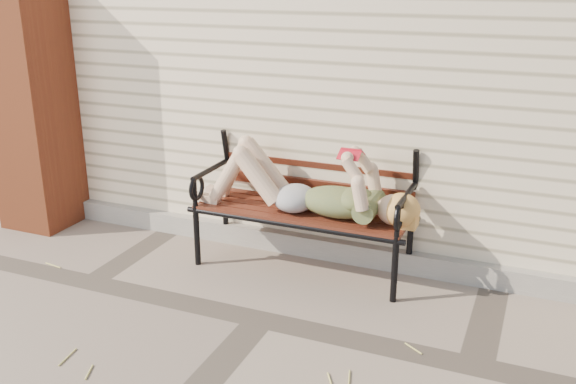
% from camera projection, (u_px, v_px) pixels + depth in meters
% --- Properties ---
extents(ground, '(80.00, 80.00, 0.00)m').
position_uv_depth(ground, '(261.00, 319.00, 3.83)').
color(ground, gray).
rests_on(ground, ground).
extents(house_wall, '(8.00, 4.00, 3.00)m').
position_uv_depth(house_wall, '(394.00, 24.00, 5.95)').
color(house_wall, '#F4E1BE').
rests_on(house_wall, ground).
extents(foundation_strip, '(8.00, 0.10, 0.15)m').
position_uv_depth(foundation_strip, '(317.00, 247.00, 4.65)').
color(foundation_strip, '#AEA99D').
rests_on(foundation_strip, ground).
extents(brick_pillar, '(0.50, 0.50, 2.00)m').
position_uv_depth(brick_pillar, '(32.00, 102.00, 4.99)').
color(brick_pillar, '#984322').
rests_on(brick_pillar, ground).
extents(garden_bench, '(1.60, 0.64, 1.03)m').
position_uv_depth(garden_bench, '(307.00, 186.00, 4.38)').
color(garden_bench, black).
rests_on(garden_bench, ground).
extents(reading_woman, '(1.51, 0.34, 0.47)m').
position_uv_depth(reading_woman, '(302.00, 187.00, 4.25)').
color(reading_woman, '#093D45').
rests_on(reading_woman, ground).
extents(straw_scatter, '(2.80, 1.80, 0.01)m').
position_uv_depth(straw_scatter, '(160.00, 382.00, 3.24)').
color(straw_scatter, '#CFC565').
rests_on(straw_scatter, ground).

